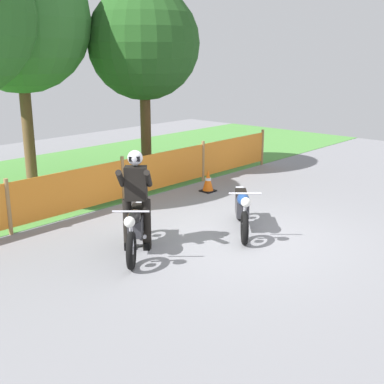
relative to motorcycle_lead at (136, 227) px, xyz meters
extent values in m
cube|color=gray|center=(1.72, -0.74, -0.45)|extent=(24.00, 24.00, 0.02)
cube|color=#4C8C3D|center=(1.72, 5.47, -0.44)|extent=(24.00, 6.22, 0.01)
cylinder|color=#997547|center=(-0.96, 2.36, 0.08)|extent=(0.08, 0.08, 1.05)
cylinder|color=#997547|center=(1.72, 2.36, 0.08)|extent=(0.08, 0.08, 1.05)
cylinder|color=#997547|center=(4.40, 2.36, 0.08)|extent=(0.08, 0.08, 1.05)
cylinder|color=#997547|center=(7.08, 2.36, 0.08)|extent=(0.08, 0.08, 1.05)
cube|color=orange|center=(0.38, 2.36, 0.10)|extent=(2.60, 0.02, 0.85)
cube|color=orange|center=(3.06, 2.36, 0.10)|extent=(2.60, 0.02, 0.85)
cube|color=orange|center=(5.74, 2.36, 0.10)|extent=(2.60, 0.02, 0.85)
cylinder|color=brown|center=(1.36, 5.55, 0.94)|extent=(0.28, 0.28, 2.76)
sphere|color=#33702D|center=(1.36, 5.55, 3.53)|extent=(3.44, 3.44, 3.44)
cylinder|color=brown|center=(3.98, 4.05, 0.78)|extent=(0.28, 0.28, 2.44)
sphere|color=#23511E|center=(3.98, 4.05, 3.02)|extent=(2.91, 2.91, 2.91)
torus|color=black|center=(-0.48, -0.43, -0.14)|extent=(0.52, 0.48, 0.60)
cylinder|color=silver|center=(-0.48, -0.43, -0.14)|extent=(0.14, 0.13, 0.13)
torus|color=black|center=(0.50, 0.45, -0.14)|extent=(0.52, 0.48, 0.60)
cylinder|color=silver|center=(0.50, 0.45, -0.14)|extent=(0.14, 0.13, 0.13)
cube|color=#38383D|center=(0.04, 0.04, 0.03)|extent=(0.57, 0.55, 0.30)
ellipsoid|color=black|center=(-0.12, -0.10, 0.24)|extent=(0.51, 0.50, 0.21)
cube|color=black|center=(0.22, 0.20, 0.21)|extent=(0.53, 0.51, 0.09)
cube|color=silver|center=(0.50, 0.45, 0.19)|extent=(0.35, 0.34, 0.04)
cylinder|color=silver|center=(-0.44, -0.39, 0.13)|extent=(0.20, 0.19, 0.54)
sphere|color=white|center=(-0.55, -0.49, 0.35)|extent=(0.24, 0.24, 0.17)
cylinder|color=silver|center=(-0.41, -0.37, 0.45)|extent=(0.40, 0.44, 0.03)
cylinder|color=silver|center=(0.34, 0.13, -0.20)|extent=(0.43, 0.40, 0.07)
torus|color=black|center=(1.51, -1.10, -0.14)|extent=(0.52, 0.47, 0.60)
cylinder|color=silver|center=(1.51, -1.10, -0.14)|extent=(0.14, 0.13, 0.13)
torus|color=black|center=(2.50, -0.25, -0.14)|extent=(0.52, 0.47, 0.60)
cylinder|color=silver|center=(2.50, -0.25, -0.14)|extent=(0.14, 0.13, 0.13)
cube|color=#38383D|center=(2.04, -0.64, 0.03)|extent=(0.57, 0.54, 0.30)
ellipsoid|color=navy|center=(1.88, -0.78, 0.23)|extent=(0.51, 0.49, 0.21)
cube|color=black|center=(2.22, -0.49, 0.20)|extent=(0.53, 0.50, 0.09)
cube|color=silver|center=(2.50, -0.25, 0.19)|extent=(0.35, 0.33, 0.04)
cylinder|color=silver|center=(1.55, -1.06, 0.13)|extent=(0.20, 0.18, 0.53)
sphere|color=white|center=(1.44, -1.16, 0.34)|extent=(0.24, 0.24, 0.17)
cylinder|color=silver|center=(1.58, -1.04, 0.45)|extent=(0.39, 0.45, 0.03)
cylinder|color=silver|center=(2.34, -0.56, -0.20)|extent=(0.43, 0.38, 0.07)
cylinder|color=black|center=(0.26, 0.02, -0.01)|extent=(0.21, 0.21, 0.86)
cube|color=black|center=(0.26, 0.02, -0.38)|extent=(0.27, 0.26, 0.12)
cylinder|color=black|center=(0.04, 0.25, -0.01)|extent=(0.21, 0.21, 0.86)
cube|color=black|center=(0.04, 0.25, -0.38)|extent=(0.27, 0.26, 0.12)
cube|color=black|center=(0.15, 0.14, 0.70)|extent=(0.42, 0.43, 0.56)
cylinder|color=black|center=(0.16, -0.15, 0.82)|extent=(0.43, 0.40, 0.38)
cylinder|color=black|center=(-0.13, 0.18, 0.82)|extent=(0.43, 0.40, 0.38)
sphere|color=silver|center=(0.15, 0.14, 1.12)|extent=(0.35, 0.35, 0.25)
cube|color=black|center=(0.07, 0.07, 1.12)|extent=(0.14, 0.15, 0.08)
cube|color=#1E232D|center=(0.27, 0.25, 0.74)|extent=(0.31, 0.32, 0.40)
cube|color=black|center=(3.71, 1.60, -0.43)|extent=(0.32, 0.32, 0.03)
cone|color=orange|center=(3.71, 1.60, -0.16)|extent=(0.26, 0.26, 0.50)
cylinder|color=white|center=(3.71, 1.60, -0.14)|extent=(0.15, 0.15, 0.06)
camera|label=1|loc=(-5.08, -5.84, 2.74)|focal=46.45mm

